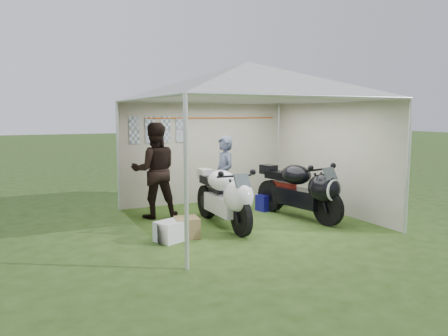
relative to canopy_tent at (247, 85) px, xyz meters
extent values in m
plane|color=#2B4814|center=(0.00, -0.03, -2.58)|extent=(80.00, 80.00, 0.00)
cylinder|color=silver|center=(-2.00, -2.03, -1.43)|extent=(0.06, 0.06, 2.30)
cylinder|color=silver|center=(2.00, -2.03, -1.43)|extent=(0.06, 0.06, 2.30)
cylinder|color=silver|center=(-2.00, 1.97, -1.43)|extent=(0.06, 0.06, 2.30)
cylinder|color=silver|center=(2.00, 1.97, -1.43)|extent=(0.06, 0.06, 2.30)
cube|color=beige|center=(0.00, 1.97, -1.43)|extent=(4.00, 0.02, 2.30)
cube|color=beige|center=(-2.00, -0.03, -1.43)|extent=(0.02, 4.00, 2.30)
cube|color=beige|center=(2.00, -0.03, -1.43)|extent=(0.02, 4.00, 2.30)
pyramid|color=silver|center=(0.00, -0.03, 0.07)|extent=(5.66, 5.66, 0.70)
cube|color=#99A5B7|center=(-1.65, 1.95, -0.73)|extent=(0.22, 0.02, 0.28)
cube|color=#99A5B7|center=(-1.30, 1.95, -0.73)|extent=(0.22, 0.02, 0.28)
cube|color=#99A5B7|center=(-0.95, 1.95, -0.73)|extent=(0.22, 0.01, 0.28)
cube|color=#99A5B7|center=(-0.60, 1.95, -0.73)|extent=(0.22, 0.01, 0.28)
cube|color=#99A5B7|center=(-1.65, 1.95, -1.03)|extent=(0.22, 0.02, 0.28)
cube|color=#99A5B7|center=(-1.30, 1.95, -1.03)|extent=(0.22, 0.01, 0.28)
cube|color=#99A5B7|center=(-0.95, 1.95, -1.03)|extent=(0.22, 0.02, 0.28)
cube|color=#99A5B7|center=(-0.60, 1.95, -1.03)|extent=(0.22, 0.01, 0.28)
cylinder|color=#D8590C|center=(0.20, 1.94, -0.63)|extent=(3.20, 0.02, 0.02)
cylinder|color=black|center=(-0.62, -0.96, -2.25)|extent=(0.12, 0.65, 0.64)
cylinder|color=black|center=(-0.58, 0.54, -2.25)|extent=(0.17, 0.65, 0.64)
cube|color=silver|center=(-0.60, -0.27, -2.17)|extent=(0.39, 1.03, 0.32)
ellipsoid|color=silver|center=(-0.61, -0.86, -1.91)|extent=(0.50, 0.65, 0.54)
ellipsoid|color=silver|center=(-0.60, -0.16, -1.74)|extent=(0.49, 0.67, 0.38)
cube|color=black|center=(-0.59, 0.27, -1.80)|extent=(0.29, 0.65, 0.15)
cube|color=silver|center=(-0.58, 0.63, -1.72)|extent=(0.24, 0.33, 0.19)
cube|color=black|center=(-0.59, 0.16, -1.98)|extent=(0.12, 0.59, 0.11)
cube|color=#3F474C|center=(-0.62, -0.98, -1.63)|extent=(0.26, 0.16, 0.23)
cylinder|color=black|center=(1.14, -1.04, -2.25)|extent=(0.23, 0.67, 0.66)
cylinder|color=black|center=(0.86, 0.47, -2.25)|extent=(0.28, 0.68, 0.66)
cube|color=black|center=(1.01, -0.34, -2.16)|extent=(0.56, 1.09, 0.33)
ellipsoid|color=black|center=(1.12, -0.93, -1.90)|extent=(0.61, 0.74, 0.55)
ellipsoid|color=black|center=(0.99, -0.23, -1.72)|extent=(0.60, 0.75, 0.39)
cube|color=black|center=(0.91, 0.20, -1.79)|extent=(0.40, 0.70, 0.15)
cube|color=black|center=(0.84, 0.55, -1.70)|extent=(0.30, 0.37, 0.20)
cube|color=maroon|center=(0.93, 0.09, -1.97)|extent=(0.22, 0.61, 0.11)
cube|color=#3F474C|center=(1.15, -1.06, -1.61)|extent=(0.29, 0.20, 0.23)
cylinder|color=white|center=(1.17, -1.17, -1.90)|extent=(0.39, 0.09, 0.39)
cube|color=#201DC2|center=(0.84, 0.58, -2.41)|extent=(0.49, 0.36, 0.34)
imported|color=black|center=(-1.51, 0.98, -1.64)|extent=(1.02, 0.86, 1.88)
imported|color=#4E5572|center=(-0.27, 0.40, -1.77)|extent=(0.40, 0.60, 1.61)
cube|color=black|center=(1.33, 1.00, -2.32)|extent=(0.61, 0.54, 0.51)
cube|color=silver|center=(-1.75, -0.70, -2.41)|extent=(0.59, 0.53, 0.32)
cube|color=olive|center=(-1.46, -0.63, -2.41)|extent=(0.43, 0.43, 0.34)
cube|color=#B5B9BE|center=(-1.75, -0.58, -2.47)|extent=(0.28, 0.23, 0.21)
camera|label=1|loc=(-3.99, -7.25, -0.54)|focal=35.00mm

